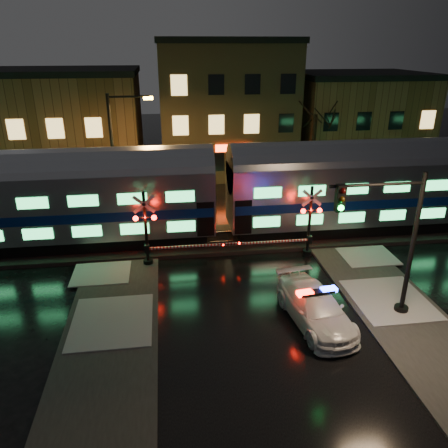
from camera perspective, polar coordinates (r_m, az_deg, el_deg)
The scene contains 13 objects.
ground at distance 23.09m, azimuth 2.71°, elevation -7.32°, with size 120.00×120.00×0.00m, color black.
ballast at distance 27.43m, azimuth 0.84°, elevation -1.96°, with size 90.00×4.20×0.24m, color black.
sidewalk_left at distance 18.01m, azimuth -15.34°, elevation -17.76°, with size 4.00×20.00×0.12m, color #2D2D2D.
sidewalk_right at distance 20.57m, azimuth 24.65°, elevation -13.55°, with size 4.00×20.00×0.12m, color #2D2D2D.
building_left at distance 43.25m, azimuth -20.45°, elevation 11.84°, with size 14.00×10.00×9.00m, color brown.
building_mid at distance 42.96m, azimuth 0.00°, elevation 14.83°, with size 12.00×11.00×11.50m, color brown.
building_right at distance 46.29m, azimuth 16.66°, elevation 12.60°, with size 12.00×10.00×8.50m, color brown.
train at distance 26.16m, azimuth -0.39°, elevation 4.49°, with size 51.00×3.12×5.92m.
police_car at distance 19.88m, azimuth 11.85°, elevation -10.63°, with size 2.74×5.41×1.67m.
crossing_signal_right at distance 25.21m, azimuth 10.35°, elevation -0.59°, with size 5.94×0.66×4.21m.
crossing_signal_left at distance 24.04m, azimuth -9.28°, elevation -1.58°, with size 6.07×0.67×4.30m.
traffic_light at distance 19.90m, azimuth 20.93°, elevation -2.51°, with size 4.33×0.75×6.69m.
streetlight at distance 29.56m, azimuth -13.74°, elevation 9.18°, with size 2.89×0.30×8.64m.
Camera 1 is at (-3.80, -19.68, 11.46)m, focal length 35.00 mm.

